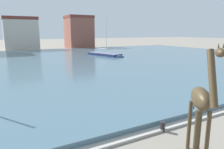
% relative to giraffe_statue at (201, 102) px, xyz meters
% --- Properties ---
extents(harbor_water, '(87.88, 49.47, 0.40)m').
position_rel_giraffe_statue_xyz_m(harbor_water, '(-0.39, 27.54, -2.18)').
color(harbor_water, '#476675').
rests_on(harbor_water, ground).
extents(quay_edge_coping, '(87.88, 0.50, 0.12)m').
position_rel_giraffe_statue_xyz_m(quay_edge_coping, '(-0.39, 2.55, -2.32)').
color(quay_edge_coping, '#ADA89E').
rests_on(quay_edge_coping, ground).
extents(giraffe_statue, '(1.91, 2.35, 4.65)m').
position_rel_giraffe_statue_xyz_m(giraffe_statue, '(0.00, 0.00, 0.00)').
color(giraffe_statue, '#42331E').
rests_on(giraffe_statue, ground).
extents(sailboat_navy, '(4.55, 8.91, 7.49)m').
position_rel_giraffe_statue_xyz_m(sailboat_navy, '(11.76, 30.75, -1.92)').
color(sailboat_navy, navy).
rests_on(sailboat_navy, ground).
extents(mooring_bollard, '(0.24, 0.24, 0.50)m').
position_rel_giraffe_statue_xyz_m(mooring_bollard, '(0.38, 2.40, -2.13)').
color(mooring_bollard, '#232326').
rests_on(mooring_bollard, ground).
extents(townhouse_wide_warehouse, '(8.60, 5.99, 8.85)m').
position_rel_giraffe_statue_xyz_m(townhouse_wide_warehouse, '(-1.07, 56.25, 2.06)').
color(townhouse_wide_warehouse, beige).
rests_on(townhouse_wide_warehouse, ground).
extents(townhouse_narrow_midrow, '(7.54, 7.30, 9.75)m').
position_rel_giraffe_statue_xyz_m(townhouse_narrow_midrow, '(15.45, 56.89, 2.52)').
color(townhouse_narrow_midrow, '#8E5142').
rests_on(townhouse_narrow_midrow, ground).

